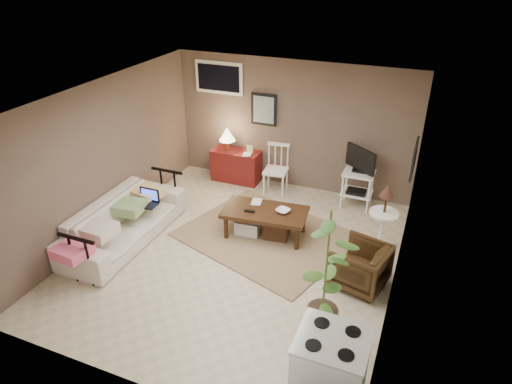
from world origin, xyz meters
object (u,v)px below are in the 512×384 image
at_px(coffee_table, 264,221).
at_px(stove, 330,371).
at_px(armchair, 361,264).
at_px(potted_plant, 326,271).
at_px(sofa, 123,215).
at_px(tv_stand, 358,176).
at_px(spindle_chair, 276,171).
at_px(red_console, 235,163).
at_px(side_table, 384,211).

height_order(coffee_table, stove, stove).
xyz_separation_m(armchair, potted_plant, (-0.25, -1.05, 0.57)).
xyz_separation_m(sofa, tv_stand, (3.15, 2.43, 0.15)).
distance_m(armchair, potted_plant, 1.22).
distance_m(coffee_table, potted_plant, 2.27).
bearing_deg(coffee_table, stove, -56.84).
bearing_deg(stove, spindle_chair, 116.62).
relative_size(coffee_table, potted_plant, 0.80).
xyz_separation_m(coffee_table, red_console, (-1.24, 1.64, 0.10)).
bearing_deg(red_console, spindle_chair, -9.85).
height_order(tv_stand, armchair, tv_stand).
relative_size(sofa, red_console, 2.08).
height_order(sofa, potted_plant, potted_plant).
distance_m(sofa, tv_stand, 3.98).
xyz_separation_m(red_console, potted_plant, (2.63, -3.31, 0.54)).
height_order(red_console, tv_stand, tv_stand).
xyz_separation_m(sofa, armchair, (3.62, 0.29, -0.10)).
distance_m(red_console, potted_plant, 4.26).
xyz_separation_m(sofa, red_console, (0.74, 2.56, -0.07)).
distance_m(red_console, armchair, 3.66).
relative_size(spindle_chair, side_table, 0.81).
bearing_deg(side_table, potted_plant, -101.15).
distance_m(coffee_table, stove, 3.10).
xyz_separation_m(red_console, side_table, (3.01, -1.37, 0.33)).
relative_size(spindle_chair, tv_stand, 0.83).
height_order(spindle_chair, armchair, spindle_chair).
bearing_deg(sofa, armchair, -85.37).
bearing_deg(red_console, armchair, -38.27).
bearing_deg(armchair, side_table, -175.07).
height_order(coffee_table, potted_plant, potted_plant).
relative_size(sofa, side_table, 1.98).
xyz_separation_m(red_console, tv_stand, (2.41, -0.13, 0.21)).
distance_m(armchair, stove, 1.96).
bearing_deg(stove, side_table, 88.52).
relative_size(side_table, armchair, 1.67).
bearing_deg(side_table, armchair, -98.66).
height_order(red_console, armchair, red_console).
height_order(red_console, side_table, side_table).
xyz_separation_m(spindle_chair, armchair, (1.98, -2.11, -0.09)).
height_order(spindle_chair, side_table, side_table).
height_order(sofa, tv_stand, tv_stand).
bearing_deg(armchair, sofa, -71.79).
bearing_deg(stove, sofa, 155.62).
relative_size(coffee_table, side_table, 1.21).
bearing_deg(sofa, stove, -114.38).
bearing_deg(tv_stand, potted_plant, -86.00).
bearing_deg(side_table, spindle_chair, 150.16).
bearing_deg(potted_plant, red_console, 128.42).
relative_size(side_table, potted_plant, 0.66).
xyz_separation_m(tv_stand, armchair, (0.47, -2.13, -0.25)).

